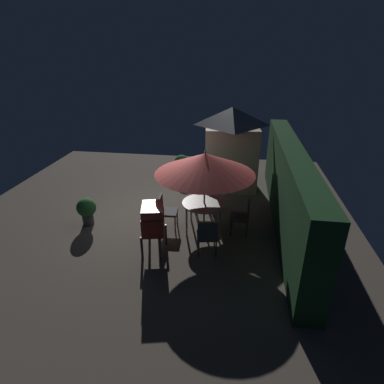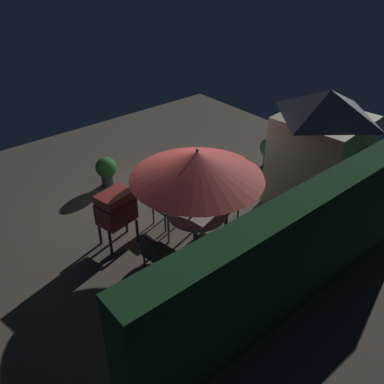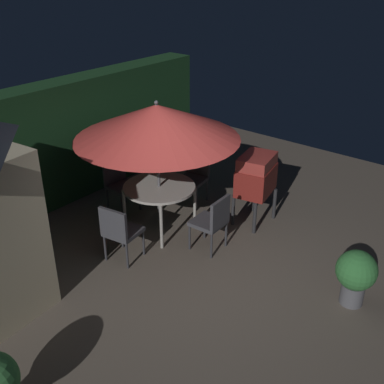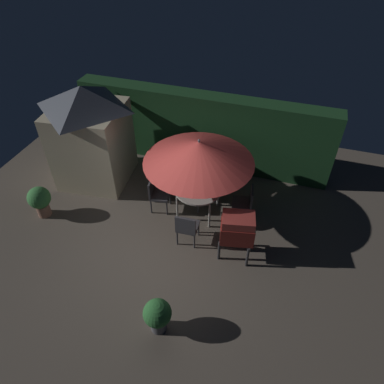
{
  "view_description": "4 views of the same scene",
  "coord_description": "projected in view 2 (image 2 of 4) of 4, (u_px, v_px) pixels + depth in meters",
  "views": [
    {
      "loc": [
        7.78,
        2.07,
        4.41
      ],
      "look_at": [
        0.14,
        0.97,
        0.86
      ],
      "focal_mm": 29.38,
      "sensor_mm": 36.0,
      "label": 1
    },
    {
      "loc": [
        4.79,
        6.25,
        5.41
      ],
      "look_at": [
        0.42,
        1.04,
        1.05
      ],
      "focal_mm": 38.28,
      "sensor_mm": 36.0,
      "label": 2
    },
    {
      "loc": [
        -4.27,
        -3.26,
        4.06
      ],
      "look_at": [
        0.06,
        0.28,
        1.21
      ],
      "focal_mm": 44.04,
      "sensor_mm": 36.0,
      "label": 3
    },
    {
      "loc": [
        2.35,
        -4.73,
        6.19
      ],
      "look_at": [
        0.63,
        0.63,
        1.29
      ],
      "focal_mm": 32.67,
      "sensor_mm": 36.0,
      "label": 4
    }
  ],
  "objects": [
    {
      "name": "hedge_backdrop",
      "position": [
        308.0,
        244.0,
        6.71
      ],
      "size": [
        7.18,
        0.55,
        2.13
      ],
      "color": "#193D1E",
      "rests_on": "ground"
    },
    {
      "name": "bbq_grill",
      "position": [
        116.0,
        208.0,
        7.96
      ],
      "size": [
        0.79,
        0.64,
        1.2
      ],
      "color": "maroon",
      "rests_on": "ground"
    },
    {
      "name": "chair_far_side",
      "position": [
        228.0,
        201.0,
        8.75
      ],
      "size": [
        0.53,
        0.53,
        0.9
      ],
      "color": "#38383D",
      "rests_on": "ground"
    },
    {
      "name": "potted_plant_by_shed",
      "position": [
        106.0,
        169.0,
        10.05
      ],
      "size": [
        0.52,
        0.52,
        0.77
      ],
      "color": "#4C4C51",
      "rests_on": "ground"
    },
    {
      "name": "chair_near_shed",
      "position": [
        230.0,
        251.0,
        7.4
      ],
      "size": [
        0.49,
        0.5,
        0.9
      ],
      "color": "#38383D",
      "rests_on": "ground"
    },
    {
      "name": "garden_shed",
      "position": [
        320.0,
        149.0,
        8.95
      ],
      "size": [
        2.0,
        1.98,
        2.7
      ],
      "color": "#C6B793",
      "rests_on": "ground"
    },
    {
      "name": "chair_toward_house",
      "position": [
        156.0,
        253.0,
        7.35
      ],
      "size": [
        0.54,
        0.53,
        0.9
      ],
      "color": "#38383D",
      "rests_on": "ground"
    },
    {
      "name": "patio_umbrella",
      "position": [
        197.0,
        165.0,
        7.38
      ],
      "size": [
        2.51,
        2.51,
        2.16
      ],
      "color": "#4C4C51",
      "rests_on": "ground"
    },
    {
      "name": "potted_plant_by_grill",
      "position": [
        270.0,
        150.0,
        10.88
      ],
      "size": [
        0.55,
        0.55,
        0.83
      ],
      "color": "#936651",
      "rests_on": "ground"
    },
    {
      "name": "patio_table",
      "position": [
        197.0,
        216.0,
        7.99
      ],
      "size": [
        1.15,
        1.15,
        0.78
      ],
      "color": "#B2ADA3",
      "rests_on": "ground"
    },
    {
      "name": "chair_toward_hedge",
      "position": [
        163.0,
        202.0,
        8.72
      ],
      "size": [
        0.48,
        0.49,
        0.9
      ],
      "color": "#38383D",
      "rests_on": "ground"
    },
    {
      "name": "ground_plane",
      "position": [
        177.0,
        205.0,
        9.54
      ],
      "size": [
        11.0,
        11.0,
        0.0
      ],
      "primitive_type": "plane",
      "color": "brown"
    }
  ]
}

